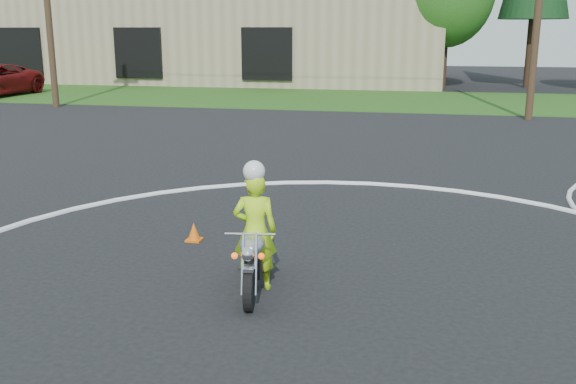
# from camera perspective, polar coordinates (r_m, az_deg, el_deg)

# --- Properties ---
(grass_strip) EXTENTS (120.00, 10.00, 0.02)m
(grass_strip) POSITION_cam_1_polar(r_m,az_deg,el_deg) (32.06, 10.11, 8.03)
(grass_strip) COLOR #1E4714
(grass_strip) RESTS_ON ground
(course_markings) EXTENTS (19.05, 19.05, 0.12)m
(course_markings) POSITION_cam_1_polar(r_m,az_deg,el_deg) (9.86, 17.67, -6.14)
(course_markings) COLOR silver
(course_markings) RESTS_ON ground
(primary_motorcycle) EXTENTS (0.62, 1.76, 0.93)m
(primary_motorcycle) POSITION_cam_1_polar(r_m,az_deg,el_deg) (8.34, -3.09, -5.94)
(primary_motorcycle) COLOR black
(primary_motorcycle) RESTS_ON ground
(rider_primary_grp) EXTENTS (0.63, 0.47, 1.73)m
(rider_primary_grp) POSITION_cam_1_polar(r_m,az_deg,el_deg) (8.34, -2.95, -3.17)
(rider_primary_grp) COLOR #B2E918
(rider_primary_grp) RESTS_ON ground
(warehouse) EXTENTS (41.00, 17.00, 8.30)m
(warehouse) POSITION_cam_1_polar(r_m,az_deg,el_deg) (48.77, -11.41, 14.89)
(warehouse) COLOR tan
(warehouse) RESTS_ON ground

